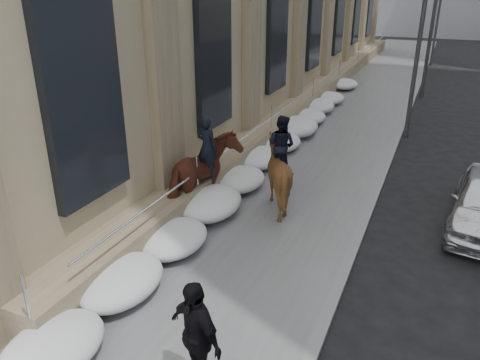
{
  "coord_description": "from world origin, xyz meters",
  "views": [
    {
      "loc": [
        4.0,
        -6.42,
        6.19
      ],
      "look_at": [
        -0.17,
        3.2,
        1.7
      ],
      "focal_mm": 35.0,
      "sensor_mm": 36.0,
      "label": 1
    }
  ],
  "objects": [
    {
      "name": "curb",
      "position": [
        2.62,
        10.0,
        0.06
      ],
      "size": [
        0.24,
        80.0,
        0.12
      ],
      "primitive_type": "cube",
      "color": "slate",
      "rests_on": "ground"
    },
    {
      "name": "sidewalk",
      "position": [
        0.0,
        10.0,
        0.06
      ],
      "size": [
        5.0,
        80.0,
        0.12
      ],
      "primitive_type": "cube",
      "color": "#59595C",
      "rests_on": "ground"
    },
    {
      "name": "streetlight_mid",
      "position": [
        2.74,
        14.0,
        4.58
      ],
      "size": [
        1.71,
        0.24,
        8.0
      ],
      "color": "#2D2D30",
      "rests_on": "ground"
    },
    {
      "name": "ground",
      "position": [
        0.0,
        0.0,
        0.0
      ],
      "size": [
        140.0,
        140.0,
        0.0
      ],
      "primitive_type": "plane",
      "color": "black",
      "rests_on": "ground"
    },
    {
      "name": "mounted_horse_left",
      "position": [
        -1.71,
        4.24,
        1.24
      ],
      "size": [
        1.47,
        2.64,
        2.72
      ],
      "rotation": [
        0.0,
        0.0,
        3.01
      ],
      "color": "#522518",
      "rests_on": "sidewalk"
    },
    {
      "name": "snow_bank",
      "position": [
        -1.42,
        8.11,
        0.47
      ],
      "size": [
        1.7,
        18.1,
        0.76
      ],
      "color": "silver",
      "rests_on": "sidewalk"
    },
    {
      "name": "pedestrian",
      "position": [
        1.09,
        -1.46,
        1.11
      ],
      "size": [
        1.26,
        0.91,
        1.98
      ],
      "primitive_type": "imported",
      "rotation": [
        0.0,
        0.0,
        -0.42
      ],
      "color": "black",
      "rests_on": "sidewalk"
    },
    {
      "name": "mounted_horse_right",
      "position": [
        0.09,
        5.32,
        1.23
      ],
      "size": [
        1.99,
        2.14,
        2.67
      ],
      "rotation": [
        0.0,
        0.0,
        2.91
      ],
      "color": "#412812",
      "rests_on": "sidewalk"
    },
    {
      "name": "streetlight_far",
      "position": [
        2.74,
        34.0,
        4.58
      ],
      "size": [
        1.71,
        0.24,
        8.0
      ],
      "color": "#2D2D30",
      "rests_on": "ground"
    },
    {
      "name": "traffic_signal",
      "position": [
        2.07,
        22.0,
        4.0
      ],
      "size": [
        4.1,
        0.22,
        6.0
      ],
      "color": "#2D2D30",
      "rests_on": "ground"
    }
  ]
}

